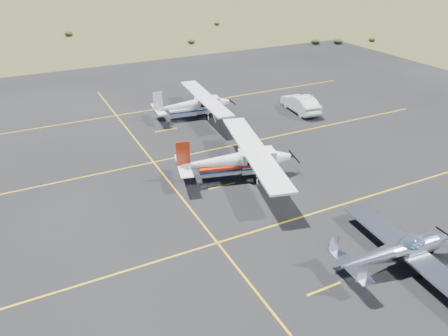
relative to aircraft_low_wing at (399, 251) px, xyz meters
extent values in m
plane|color=#383D1C|center=(-1.36, 3.78, -0.95)|extent=(1600.00, 1600.00, 0.00)
cube|color=black|center=(-1.36, 10.78, -0.95)|extent=(72.00, 72.00, 0.02)
cube|color=#BABCC1|center=(0.67, -0.06, -0.19)|extent=(2.22, 9.17, 0.12)
ellipsoid|color=#99BFD8|center=(0.67, -0.06, 0.29)|extent=(1.73, 1.08, 0.83)
cube|color=#BABCC1|center=(-3.04, 0.26, 0.09)|extent=(0.96, 3.07, 0.06)
cube|color=#BABCC1|center=(-3.29, -0.84, 0.54)|extent=(0.56, 0.11, 1.01)
cube|color=#BABCC1|center=(-3.10, 1.37, 0.54)|extent=(0.56, 0.11, 1.01)
cylinder|color=black|center=(2.28, -0.19, -0.77)|extent=(0.35, 0.12, 0.34)
cylinder|color=black|center=(0.37, -1.25, -0.74)|extent=(0.41, 0.14, 0.40)
cylinder|color=black|center=(0.58, 1.17, -0.74)|extent=(0.41, 0.14, 0.40)
cube|color=white|center=(-1.45, 11.62, 0.21)|extent=(2.64, 1.80, 1.48)
cube|color=white|center=(-1.66, 11.67, 0.98)|extent=(4.52, 12.12, 0.15)
cube|color=black|center=(-1.45, 11.62, 0.52)|extent=(2.01, 1.68, 0.60)
cube|color=#AD280E|center=(-2.83, 11.96, 0.10)|extent=(5.63, 2.55, 0.20)
cube|color=#AD280E|center=(-6.45, 12.85, 1.25)|extent=(0.92, 0.30, 1.75)
cube|color=white|center=(-6.45, 12.85, 0.38)|extent=(1.63, 3.60, 0.07)
cylinder|color=black|center=(-0.06, 11.28, -0.74)|extent=(0.41, 0.20, 0.39)
cylinder|color=black|center=(-2.04, 10.58, -0.70)|extent=(0.50, 0.25, 0.48)
cylinder|color=black|center=(-1.49, 12.82, -0.70)|extent=(0.50, 0.25, 0.48)
cube|color=white|center=(0.43, 24.04, 0.10)|extent=(2.29, 1.35, 1.34)
cube|color=white|center=(0.24, 24.05, 0.80)|extent=(2.57, 11.03, 0.14)
cube|color=black|center=(0.43, 24.04, 0.38)|extent=(1.70, 1.33, 0.55)
cube|color=white|center=(-0.85, 24.16, 0.00)|extent=(5.06, 1.62, 0.18)
cube|color=white|center=(-4.22, 24.48, 1.05)|extent=(0.85, 0.15, 1.59)
cube|color=white|center=(-4.22, 24.48, 0.25)|extent=(1.04, 3.24, 0.06)
cylinder|color=black|center=(1.72, 23.91, -0.76)|extent=(0.37, 0.13, 0.36)
cylinder|color=black|center=(0.04, 23.03, -0.72)|extent=(0.45, 0.17, 0.44)
cylinder|color=black|center=(0.23, 25.10, -0.72)|extent=(0.45, 0.17, 0.44)
imported|color=white|center=(8.88, 20.88, -0.12)|extent=(2.21, 5.13, 1.64)
camera|label=1|loc=(-15.70, -11.67, 13.82)|focal=35.00mm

